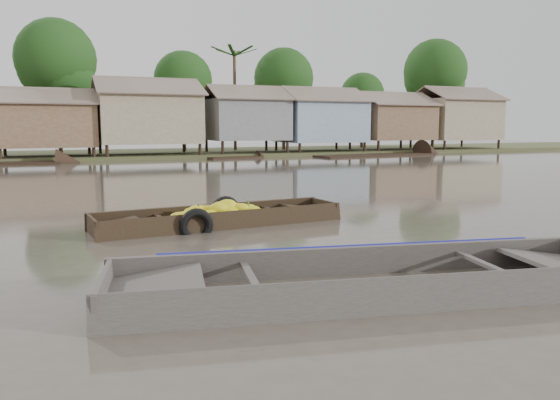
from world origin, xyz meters
name	(u,v)px	position (x,y,z in m)	size (l,w,h in m)	color
ground	(295,255)	(0.00, 0.00, 0.00)	(120.00, 120.00, 0.00)	#50463D
riverbank	(150,113)	(3.03, 31.86, 3.07)	(120.00, 12.47, 10.22)	#384723
banana_boat	(217,219)	(-0.42, 3.24, 0.14)	(5.63, 1.79, 0.80)	black
viewer_boat	(375,288)	(0.13, -2.27, 0.05)	(7.22, 3.19, 0.56)	#3F3935
distant_boats	(247,161)	(7.65, 24.15, -0.05)	(47.18, 16.59, 0.35)	black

